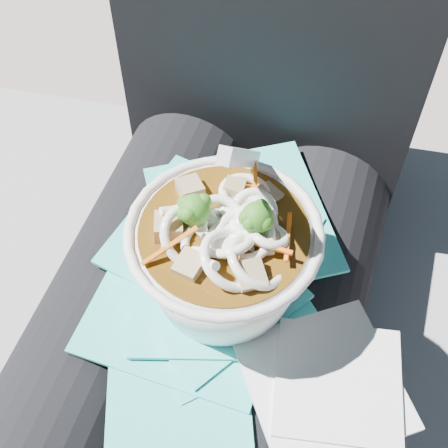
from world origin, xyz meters
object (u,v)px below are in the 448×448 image
(udon_bowl, at_px, (225,254))
(lap, at_px, (197,331))
(stone_ledge, at_px, (235,331))
(person_body, at_px, (224,247))
(plastic_bag, at_px, (210,286))

(udon_bowl, bearing_deg, lap, -164.56)
(stone_ledge, height_order, lap, lap)
(person_body, bearing_deg, plastic_bag, -81.44)
(plastic_bag, xyz_separation_m, udon_bowl, (0.02, -0.00, 0.07))
(person_body, xyz_separation_m, plastic_bag, (0.01, -0.08, 0.06))
(stone_ledge, xyz_separation_m, udon_bowl, (0.03, -0.14, 0.44))
(lap, bearing_deg, udon_bowl, 15.44)
(lap, xyz_separation_m, plastic_bag, (0.01, 0.01, 0.09))
(lap, xyz_separation_m, udon_bowl, (0.03, 0.01, 0.15))
(lap, distance_m, person_body, 0.10)
(person_body, height_order, udon_bowl, person_body)
(stone_ledge, bearing_deg, udon_bowl, -78.75)
(stone_ledge, relative_size, lap, 2.08)
(lap, height_order, plastic_bag, plastic_bag)
(plastic_bag, relative_size, udon_bowl, 2.16)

